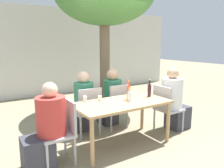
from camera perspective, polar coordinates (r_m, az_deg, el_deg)
ground_plane at (r=3.82m, az=2.51°, el=-15.37°), size 30.00×30.00×0.00m
cafe_building_wall at (r=7.32m, az=-16.94°, el=8.03°), size 10.00×0.08×2.80m
dining_table_front at (r=3.58m, az=2.59°, el=-5.97°), size 1.57×0.79×0.73m
patio_chair_0 at (r=3.19m, az=-12.87°, el=-11.13°), size 0.44×0.44×0.90m
patio_chair_1 at (r=4.26m, az=13.89°, el=-5.58°), size 0.44×0.44×0.90m
patio_chair_2 at (r=3.99m, az=-6.38°, el=-6.46°), size 0.44×0.44×0.90m
patio_chair_3 at (r=4.29m, az=1.19°, el=-5.17°), size 0.44×0.44×0.90m
person_seated_0 at (r=3.11m, az=-16.95°, el=-11.34°), size 0.60×0.40×1.17m
person_seated_1 at (r=4.41m, az=15.95°, el=-4.40°), size 0.60×0.40×1.23m
person_seated_2 at (r=4.18m, az=-7.80°, el=-5.38°), size 0.36×0.58×1.17m
person_seated_3 at (r=4.47m, az=-0.46°, el=-4.17°), size 0.36×0.58×1.18m
soda_bottle_0 at (r=3.68m, az=4.37°, el=-2.16°), size 0.07×0.07×0.33m
wine_bottle_1 at (r=3.93m, az=9.72°, el=-1.54°), size 0.06×0.06×0.31m
water_bottle_2 at (r=3.57m, az=4.59°, el=-3.20°), size 0.07×0.07×0.23m
drinking_glass_0 at (r=3.58m, az=-7.12°, el=-3.88°), size 0.06×0.06×0.10m
drinking_glass_1 at (r=3.99m, az=4.74°, el=-2.16°), size 0.06×0.06×0.12m
drinking_glass_2 at (r=3.62m, az=-3.19°, el=-3.75°), size 0.07×0.07×0.09m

